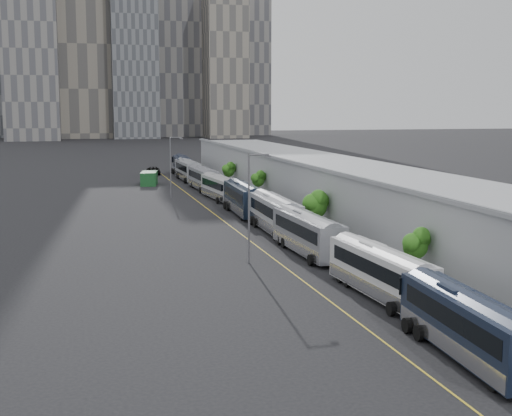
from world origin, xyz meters
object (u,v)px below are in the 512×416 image
object	(u,v)px
bus_9	(182,167)
street_lamp_far	(172,163)
bus_7	(203,180)
street_lamp_near	(251,201)
bus_8	(188,172)
bus_4	(275,217)
bus_3	(308,237)
shipping_container	(149,178)
bus_1	(467,330)
bus_6	(220,189)
suv	(153,171)
bus_5	(244,201)
bus_2	(380,276)

from	to	relation	value
bus_9	street_lamp_far	size ratio (longest dim) A/B	1.49
bus_7	street_lamp_near	distance (m)	57.00
bus_7	bus_8	size ratio (longest dim) A/B	0.97
bus_4	street_lamp_far	size ratio (longest dim) A/B	1.50
bus_3	shipping_container	world-z (taller)	bus_3
bus_1	street_lamp_far	world-z (taller)	street_lamp_far
bus_6	street_lamp_far	bearing A→B (deg)	143.30
street_lamp_near	shipping_container	bearing A→B (deg)	91.85
bus_6	bus_9	size ratio (longest dim) A/B	0.91
bus_9	suv	xyz separation A→B (m)	(-5.50, 2.55, -0.87)
bus_4	bus_3	bearing A→B (deg)	-90.10
bus_8	suv	distance (m)	14.20
bus_9	bus_5	bearing A→B (deg)	-86.62
bus_9	bus_8	bearing A→B (deg)	-88.87
bus_4	bus_9	bearing A→B (deg)	91.46
bus_5	bus_6	bearing A→B (deg)	92.29
bus_3	bus_9	size ratio (longest dim) A/B	0.97
bus_3	bus_8	distance (m)	69.86
bus_5	shipping_container	distance (m)	38.88
bus_7	suv	distance (m)	29.37
bus_1	bus_2	xyz separation A→B (m)	(0.61, 12.85, 0.02)
bus_9	street_lamp_near	bearing A→B (deg)	-90.74
shipping_container	suv	distance (m)	19.32
street_lamp_far	bus_4	bearing A→B (deg)	-78.15
street_lamp_far	suv	size ratio (longest dim) A/B	1.59
bus_9	shipping_container	world-z (taller)	bus_9
bus_7	shipping_container	world-z (taller)	bus_7
bus_1	bus_9	distance (m)	109.14
bus_6	bus_9	world-z (taller)	bus_9
bus_7	shipping_container	bearing A→B (deg)	126.98
shipping_container	street_lamp_far	bearing A→B (deg)	-75.16
bus_3	bus_5	bearing A→B (deg)	88.45
bus_3	street_lamp_far	bearing A→B (deg)	96.77
bus_8	suv	xyz separation A→B (m)	(-5.05, 13.25, -0.85)
bus_4	bus_5	world-z (taller)	bus_4
bus_3	street_lamp_near	world-z (taller)	street_lamp_near
bus_4	bus_8	bearing A→B (deg)	91.93
bus_6	street_lamp_near	distance (m)	44.13
bus_1	street_lamp_near	bearing A→B (deg)	105.30
suv	shipping_container	bearing A→B (deg)	-94.19
street_lamp_near	suv	size ratio (longest dim) A/B	1.67
bus_5	street_lamp_far	size ratio (longest dim) A/B	1.50
street_lamp_near	street_lamp_far	world-z (taller)	street_lamp_near
bus_8	street_lamp_near	xyz separation A→B (m)	(-5.71, -72.23, 3.87)
street_lamp_far	shipping_container	distance (m)	19.25
bus_4	bus_9	distance (m)	68.28
bus_5	bus_7	distance (m)	28.20
bus_1	street_lamp_near	size ratio (longest dim) A/B	1.31
shipping_container	bus_4	bearing A→B (deg)	-70.61
bus_1	bus_8	bearing A→B (deg)	93.04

